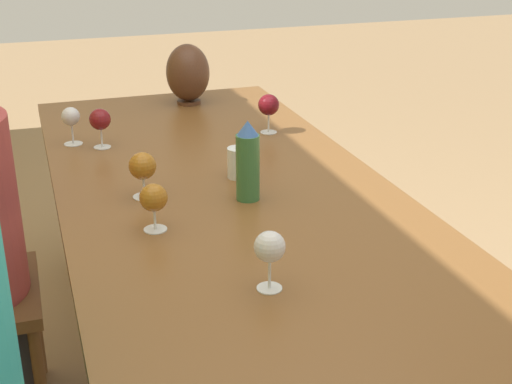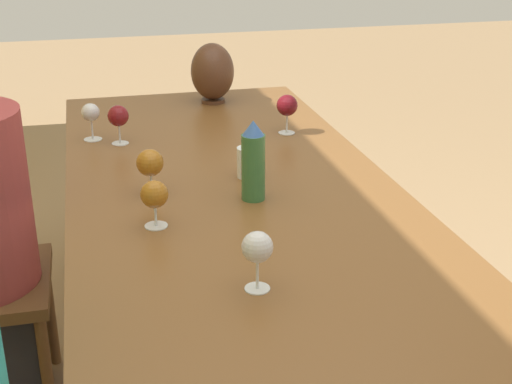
{
  "view_description": "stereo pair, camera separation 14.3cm",
  "coord_description": "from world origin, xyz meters",
  "px_view_note": "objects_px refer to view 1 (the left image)",
  "views": [
    {
      "loc": [
        -1.8,
        0.55,
        1.56
      ],
      "look_at": [
        -0.16,
        0.0,
        0.85
      ],
      "focal_mm": 50.0,
      "sensor_mm": 36.0,
      "label": 1
    },
    {
      "loc": [
        -1.84,
        0.41,
        1.56
      ],
      "look_at": [
        -0.16,
        0.0,
        0.85
      ],
      "focal_mm": 50.0,
      "sensor_mm": 36.0,
      "label": 2
    }
  ],
  "objects_px": {
    "wine_glass_4": "(154,199)",
    "wine_glass_3": "(71,118)",
    "water_tumbler": "(238,163)",
    "wine_glass_1": "(100,120)",
    "wine_glass_2": "(270,248)",
    "wine_glass_0": "(143,167)",
    "vase": "(188,73)",
    "wine_glass_5": "(269,106)",
    "water_bottle": "(248,162)"
  },
  "relations": [
    {
      "from": "water_tumbler",
      "to": "wine_glass_5",
      "type": "distance_m",
      "value": 0.48
    },
    {
      "from": "water_tumbler",
      "to": "vase",
      "type": "xyz_separation_m",
      "value": [
        0.9,
        -0.06,
        0.08
      ]
    },
    {
      "from": "wine_glass_1",
      "to": "wine_glass_5",
      "type": "relative_size",
      "value": 0.96
    },
    {
      "from": "vase",
      "to": "water_tumbler",
      "type": "bearing_deg",
      "value": 176.48
    },
    {
      "from": "wine_glass_0",
      "to": "vase",
      "type": "bearing_deg",
      "value": -20.72
    },
    {
      "from": "water_tumbler",
      "to": "wine_glass_4",
      "type": "bearing_deg",
      "value": 132.8
    },
    {
      "from": "water_bottle",
      "to": "vase",
      "type": "xyz_separation_m",
      "value": [
        1.07,
        -0.08,
        0.02
      ]
    },
    {
      "from": "water_bottle",
      "to": "wine_glass_4",
      "type": "height_order",
      "value": "water_bottle"
    },
    {
      "from": "wine_glass_1",
      "to": "wine_glass_5",
      "type": "height_order",
      "value": "wine_glass_5"
    },
    {
      "from": "water_tumbler",
      "to": "wine_glass_0",
      "type": "distance_m",
      "value": 0.32
    },
    {
      "from": "water_bottle",
      "to": "wine_glass_2",
      "type": "xyz_separation_m",
      "value": [
        -0.51,
        0.11,
        -0.01
      ]
    },
    {
      "from": "water_tumbler",
      "to": "wine_glass_4",
      "type": "xyz_separation_m",
      "value": [
        -0.3,
        0.32,
        0.04
      ]
    },
    {
      "from": "wine_glass_0",
      "to": "wine_glass_2",
      "type": "xyz_separation_m",
      "value": [
        -0.62,
        -0.17,
        0.01
      ]
    },
    {
      "from": "water_bottle",
      "to": "wine_glass_3",
      "type": "xyz_separation_m",
      "value": [
        0.67,
        0.44,
        -0.02
      ]
    },
    {
      "from": "wine_glass_2",
      "to": "vase",
      "type": "bearing_deg",
      "value": -6.94
    },
    {
      "from": "wine_glass_2",
      "to": "water_tumbler",
      "type": "bearing_deg",
      "value": -11.35
    },
    {
      "from": "water_tumbler",
      "to": "vase",
      "type": "distance_m",
      "value": 0.9
    },
    {
      "from": "water_bottle",
      "to": "wine_glass_1",
      "type": "bearing_deg",
      "value": 29.84
    },
    {
      "from": "water_bottle",
      "to": "wine_glass_1",
      "type": "distance_m",
      "value": 0.7
    },
    {
      "from": "water_tumbler",
      "to": "wine_glass_0",
      "type": "xyz_separation_m",
      "value": [
        -0.07,
        0.31,
        0.05
      ]
    },
    {
      "from": "water_bottle",
      "to": "wine_glass_4",
      "type": "xyz_separation_m",
      "value": [
        -0.12,
        0.3,
        -0.03
      ]
    },
    {
      "from": "water_tumbler",
      "to": "wine_glass_1",
      "type": "distance_m",
      "value": 0.57
    },
    {
      "from": "wine_glass_0",
      "to": "wine_glass_3",
      "type": "xyz_separation_m",
      "value": [
        0.56,
        0.15,
        0.0
      ]
    },
    {
      "from": "water_bottle",
      "to": "wine_glass_5",
      "type": "bearing_deg",
      "value": -24.76
    },
    {
      "from": "water_bottle",
      "to": "water_tumbler",
      "type": "relative_size",
      "value": 2.45
    },
    {
      "from": "water_tumbler",
      "to": "wine_glass_5",
      "type": "relative_size",
      "value": 0.66
    },
    {
      "from": "wine_glass_1",
      "to": "wine_glass_2",
      "type": "relative_size",
      "value": 1.0
    },
    {
      "from": "water_tumbler",
      "to": "wine_glass_1",
      "type": "bearing_deg",
      "value": 40.9
    },
    {
      "from": "wine_glass_4",
      "to": "wine_glass_3",
      "type": "bearing_deg",
      "value": 10.11
    },
    {
      "from": "water_tumbler",
      "to": "wine_glass_4",
      "type": "relative_size",
      "value": 0.75
    },
    {
      "from": "water_tumbler",
      "to": "wine_glass_3",
      "type": "xyz_separation_m",
      "value": [
        0.5,
        0.46,
        0.05
      ]
    },
    {
      "from": "wine_glass_1",
      "to": "wine_glass_5",
      "type": "bearing_deg",
      "value": -92.11
    },
    {
      "from": "water_bottle",
      "to": "wine_glass_3",
      "type": "relative_size",
      "value": 1.75
    },
    {
      "from": "wine_glass_1",
      "to": "wine_glass_0",
      "type": "bearing_deg",
      "value": -172.97
    },
    {
      "from": "wine_glass_4",
      "to": "wine_glass_5",
      "type": "bearing_deg",
      "value": -38.8
    },
    {
      "from": "wine_glass_1",
      "to": "wine_glass_2",
      "type": "distance_m",
      "value": 1.14
    },
    {
      "from": "wine_glass_3",
      "to": "wine_glass_4",
      "type": "bearing_deg",
      "value": -169.89
    },
    {
      "from": "water_bottle",
      "to": "wine_glass_0",
      "type": "xyz_separation_m",
      "value": [
        0.11,
        0.28,
        -0.02
      ]
    },
    {
      "from": "wine_glass_3",
      "to": "wine_glass_5",
      "type": "height_order",
      "value": "wine_glass_5"
    },
    {
      "from": "wine_glass_5",
      "to": "water_tumbler",
      "type": "bearing_deg",
      "value": 149.01
    },
    {
      "from": "wine_glass_5",
      "to": "wine_glass_3",
      "type": "bearing_deg",
      "value": 82.55
    },
    {
      "from": "wine_glass_0",
      "to": "wine_glass_1",
      "type": "bearing_deg",
      "value": 7.03
    },
    {
      "from": "water_bottle",
      "to": "wine_glass_5",
      "type": "relative_size",
      "value": 1.62
    },
    {
      "from": "wine_glass_5",
      "to": "wine_glass_2",
      "type": "bearing_deg",
      "value": 160.74
    },
    {
      "from": "wine_glass_5",
      "to": "water_bottle",
      "type": "bearing_deg",
      "value": 155.24
    },
    {
      "from": "water_tumbler",
      "to": "wine_glass_5",
      "type": "xyz_separation_m",
      "value": [
        0.4,
        -0.24,
        0.06
      ]
    },
    {
      "from": "water_tumbler",
      "to": "wine_glass_5",
      "type": "height_order",
      "value": "wine_glass_5"
    },
    {
      "from": "vase",
      "to": "wine_glass_5",
      "type": "relative_size",
      "value": 1.73
    },
    {
      "from": "water_tumbler",
      "to": "wine_glass_4",
      "type": "distance_m",
      "value": 0.44
    },
    {
      "from": "wine_glass_3",
      "to": "wine_glass_0",
      "type": "bearing_deg",
      "value": -164.68
    }
  ]
}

